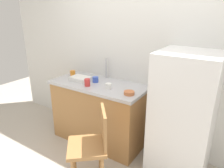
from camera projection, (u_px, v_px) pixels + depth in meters
name	position (u px, v px, depth m)	size (l,w,h in m)	color
back_wall	(140.00, 53.00, 2.79)	(4.80, 0.10, 2.59)	silver
cabinet_base	(99.00, 113.00, 3.02)	(1.30, 0.60, 0.85)	#A87542
countertop	(99.00, 84.00, 2.87)	(1.34, 0.64, 0.04)	#B7B7BC
faucet	(106.00, 68.00, 3.04)	(0.02, 0.02, 0.29)	#B7B7BC
refrigerator	(183.00, 116.00, 2.32)	(0.62, 0.62, 1.45)	white
chair	(92.00, 144.00, 2.21)	(0.56, 0.56, 0.89)	#A87542
dish_tray	(80.00, 79.00, 2.97)	(0.28, 0.20, 0.05)	white
terracotta_bowl	(129.00, 93.00, 2.47)	(0.13, 0.13, 0.04)	#C67042
cup_orange	(73.00, 73.00, 3.20)	(0.08, 0.08, 0.07)	orange
cup_red	(87.00, 82.00, 2.74)	(0.08, 0.08, 0.10)	red
cup_white	(108.00, 86.00, 2.65)	(0.08, 0.08, 0.07)	white
cup_blue	(95.00, 79.00, 2.89)	(0.08, 0.08, 0.08)	blue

